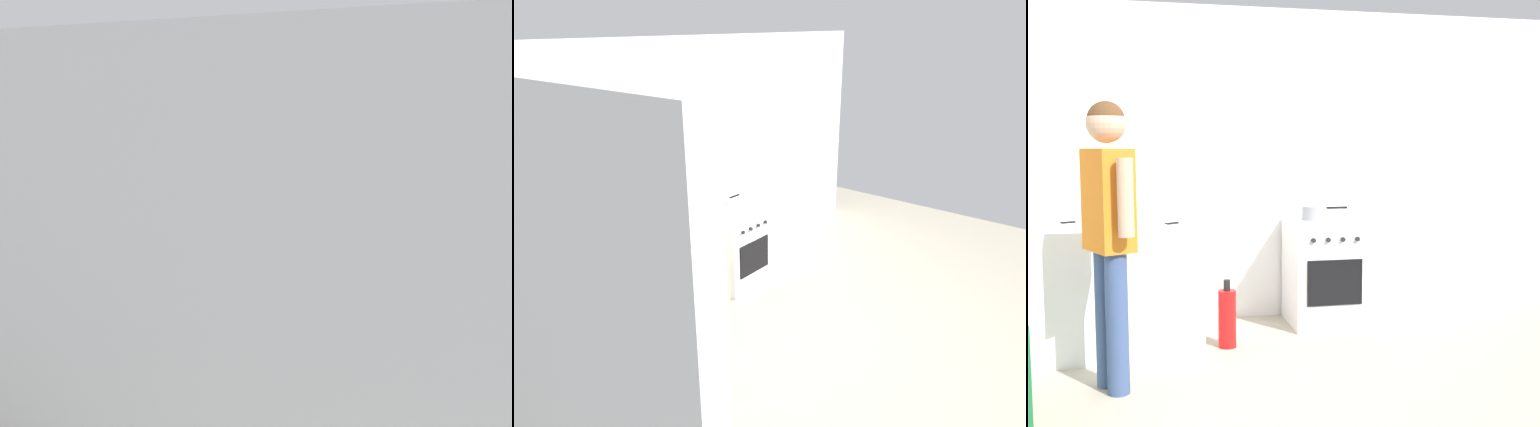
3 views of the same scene
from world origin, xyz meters
TOP-DOWN VIEW (x-y plane):
  - ground_plane at (0.00, 0.00)m, footprint 8.00×8.00m
  - back_wall at (0.00, 1.95)m, footprint 6.00×0.10m
  - side_wall_left at (-2.60, 0.40)m, footprint 0.10×3.10m
  - counter_unit at (-1.35, 1.20)m, footprint 1.30×0.70m
  - oven_left at (0.35, 1.58)m, footprint 0.59×0.62m
  - pot at (0.29, 1.68)m, footprint 0.39×0.21m
  - knife_bread at (-1.73, 1.39)m, footprint 0.33×0.19m
  - knife_carving at (-0.98, 1.17)m, footprint 0.29×0.21m
  - person at (-1.30, 0.43)m, footprint 0.33×0.52m
  - fire_extinguisher at (-0.52, 1.10)m, footprint 0.13×0.13m

SIDE VIEW (x-z plane):
  - ground_plane at x=0.00m, z-range 0.00..0.00m
  - fire_extinguisher at x=-0.52m, z-range -0.03..0.47m
  - oven_left at x=0.35m, z-range 0.00..0.85m
  - counter_unit at x=-1.35m, z-range 0.00..0.90m
  - knife_bread at x=-1.73m, z-range 0.90..0.91m
  - knife_carving at x=-0.98m, z-range 0.90..0.91m
  - pot at x=0.29m, z-range 0.85..0.96m
  - person at x=-1.30m, z-range 0.18..1.90m
  - back_wall at x=0.00m, z-range 0.00..2.60m
  - side_wall_left at x=-2.60m, z-range 0.00..2.60m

